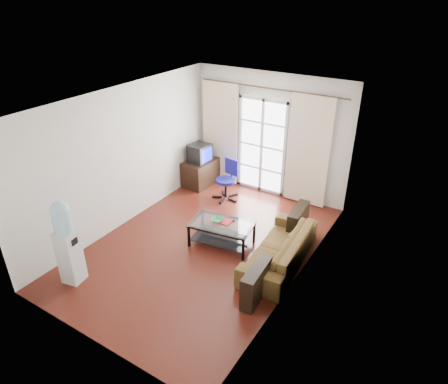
% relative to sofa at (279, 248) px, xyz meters
% --- Properties ---
extents(floor, '(5.20, 5.20, 0.00)m').
position_rel_sofa_xyz_m(floor, '(-1.38, -0.28, -0.29)').
color(floor, '#571F14').
rests_on(floor, ground).
extents(ceiling, '(5.20, 5.20, 0.00)m').
position_rel_sofa_xyz_m(ceiling, '(-1.38, -0.28, 2.41)').
color(ceiling, white).
rests_on(ceiling, wall_back).
extents(wall_back, '(3.60, 0.02, 2.70)m').
position_rel_sofa_xyz_m(wall_back, '(-1.38, 2.32, 1.06)').
color(wall_back, silver).
rests_on(wall_back, floor).
extents(wall_front, '(3.60, 0.02, 2.70)m').
position_rel_sofa_xyz_m(wall_front, '(-1.38, -2.88, 1.06)').
color(wall_front, silver).
rests_on(wall_front, floor).
extents(wall_left, '(0.02, 5.20, 2.70)m').
position_rel_sofa_xyz_m(wall_left, '(-3.18, -0.28, 1.06)').
color(wall_left, silver).
rests_on(wall_left, floor).
extents(wall_right, '(0.02, 5.20, 2.70)m').
position_rel_sofa_xyz_m(wall_right, '(0.42, -0.28, 1.06)').
color(wall_right, silver).
rests_on(wall_right, floor).
extents(french_door, '(1.16, 0.06, 2.15)m').
position_rel_sofa_xyz_m(french_door, '(-1.53, 2.26, 0.79)').
color(french_door, white).
rests_on(french_door, wall_back).
extents(curtain_rod, '(3.30, 0.04, 0.04)m').
position_rel_sofa_xyz_m(curtain_rod, '(-1.38, 2.22, 2.09)').
color(curtain_rod, '#4C3F2D').
rests_on(curtain_rod, wall_back).
extents(curtain_left, '(0.90, 0.07, 2.35)m').
position_rel_sofa_xyz_m(curtain_left, '(-2.58, 2.20, 0.91)').
color(curtain_left, beige).
rests_on(curtain_left, curtain_rod).
extents(curtain_right, '(0.90, 0.07, 2.35)m').
position_rel_sofa_xyz_m(curtain_right, '(-0.43, 2.20, 0.91)').
color(curtain_right, beige).
rests_on(curtain_right, curtain_rod).
extents(radiator, '(0.64, 0.12, 0.64)m').
position_rel_sofa_xyz_m(radiator, '(-0.58, 2.22, 0.04)').
color(radiator, '#979699').
rests_on(radiator, floor).
extents(sofa, '(2.07, 1.05, 0.57)m').
position_rel_sofa_xyz_m(sofa, '(0.00, 0.00, 0.00)').
color(sofa, olive).
rests_on(sofa, floor).
extents(coffee_table, '(1.20, 0.80, 0.45)m').
position_rel_sofa_xyz_m(coffee_table, '(-1.12, -0.07, 0.01)').
color(coffee_table, silver).
rests_on(coffee_table, floor).
extents(bowl, '(0.21, 0.21, 0.05)m').
position_rel_sofa_xyz_m(bowl, '(-1.23, -0.05, 0.19)').
color(bowl, green).
rests_on(bowl, coffee_table).
extents(book, '(0.20, 0.25, 0.02)m').
position_rel_sofa_xyz_m(book, '(-1.15, 0.00, 0.18)').
color(book, '#AB1A15').
rests_on(book, coffee_table).
extents(remote, '(0.19, 0.12, 0.02)m').
position_rel_sofa_xyz_m(remote, '(-1.04, 0.10, 0.18)').
color(remote, black).
rests_on(remote, coffee_table).
extents(tv_stand, '(0.60, 0.86, 0.61)m').
position_rel_sofa_xyz_m(tv_stand, '(-2.87, 1.76, 0.02)').
color(tv_stand, black).
rests_on(tv_stand, floor).
extents(crt_tv, '(0.49, 0.48, 0.42)m').
position_rel_sofa_xyz_m(crt_tv, '(-2.86, 1.72, 0.53)').
color(crt_tv, black).
rests_on(crt_tv, tv_stand).
extents(task_chair, '(0.70, 0.70, 0.89)m').
position_rel_sofa_xyz_m(task_chair, '(-1.97, 1.50, -0.02)').
color(task_chair, black).
rests_on(task_chair, floor).
extents(water_cooler, '(0.35, 0.35, 1.46)m').
position_rel_sofa_xyz_m(water_cooler, '(-2.63, -2.18, 0.48)').
color(water_cooler, silver).
rests_on(water_cooler, floor).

